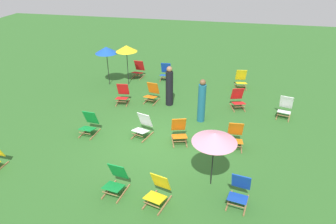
% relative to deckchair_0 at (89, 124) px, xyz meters
% --- Properties ---
extents(ground_plane, '(40.00, 40.00, 0.00)m').
position_rel_deckchair_0_xyz_m(ground_plane, '(2.56, 0.01, -0.37)').
color(ground_plane, '#2D6026').
extents(deckchair_0, '(0.53, 0.79, 0.83)m').
position_rel_deckchair_0_xyz_m(deckchair_0, '(0.00, 0.00, 0.00)').
color(deckchair_0, olive).
rests_on(deckchair_0, ground).
extents(deckchair_1, '(0.67, 0.86, 0.83)m').
position_rel_deckchair_0_xyz_m(deckchair_1, '(5.07, 3.13, 0.00)').
color(deckchair_1, olive).
rests_on(deckchair_1, ground).
extents(deckchair_2, '(0.57, 0.82, 0.83)m').
position_rel_deckchair_0_xyz_m(deckchair_2, '(5.19, 5.31, 0.00)').
color(deckchair_2, olive).
rests_on(deckchair_2, ground).
extents(deckchair_3, '(0.52, 0.79, 0.83)m').
position_rel_deckchair_0_xyz_m(deckchair_3, '(1.51, 5.53, 0.00)').
color(deckchair_3, olive).
rests_on(deckchair_3, ground).
extents(deckchair_4, '(0.60, 0.83, 0.83)m').
position_rel_deckchair_0_xyz_m(deckchair_4, '(5.17, -2.31, 0.00)').
color(deckchair_4, olive).
rests_on(deckchair_4, ground).
extents(deckchair_5, '(0.68, 0.87, 0.83)m').
position_rel_deckchair_0_xyz_m(deckchair_5, '(3.17, 0.18, 0.00)').
color(deckchair_5, olive).
rests_on(deckchair_5, ground).
extents(deckchair_7, '(0.59, 0.82, 0.83)m').
position_rel_deckchair_0_xyz_m(deckchair_7, '(1.49, 2.96, 0.00)').
color(deckchair_7, olive).
rests_on(deckchair_7, ground).
extents(deckchair_8, '(0.58, 0.82, 0.83)m').
position_rel_deckchair_0_xyz_m(deckchair_8, '(1.97, -2.57, 0.00)').
color(deckchair_8, olive).
rests_on(deckchair_8, ground).
extents(deckchair_9, '(0.52, 0.79, 0.83)m').
position_rel_deckchair_0_xyz_m(deckchair_9, '(5.02, 0.28, 0.00)').
color(deckchair_9, olive).
rests_on(deckchair_9, ground).
extents(deckchair_10, '(0.57, 0.81, 0.83)m').
position_rel_deckchair_0_xyz_m(deckchair_10, '(0.31, 2.57, 0.00)').
color(deckchair_10, olive).
rests_on(deckchair_10, ground).
extents(deckchair_11, '(0.55, 0.80, 0.83)m').
position_rel_deckchair_0_xyz_m(deckchair_11, '(0.09, 5.58, 0.00)').
color(deckchair_11, olive).
rests_on(deckchair_11, ground).
extents(deckchair_12, '(0.66, 0.86, 0.83)m').
position_rel_deckchair_0_xyz_m(deckchair_12, '(3.15, -2.73, 0.00)').
color(deckchair_12, olive).
rests_on(deckchair_12, ground).
extents(deckchair_13, '(0.67, 0.86, 0.83)m').
position_rel_deckchair_0_xyz_m(deckchair_13, '(1.88, 0.25, 0.00)').
color(deckchair_13, olive).
rests_on(deckchair_13, ground).
extents(deckchair_14, '(0.64, 0.85, 0.83)m').
position_rel_deckchair_0_xyz_m(deckchair_14, '(6.87, 2.74, 0.00)').
color(deckchair_14, olive).
rests_on(deckchair_14, ground).
extents(umbrella_0, '(1.18, 1.18, 1.67)m').
position_rel_deckchair_0_xyz_m(umbrella_0, '(4.42, -1.76, 1.16)').
color(umbrella_0, black).
rests_on(umbrella_0, ground).
extents(umbrella_1, '(1.04, 1.04, 1.85)m').
position_rel_deckchair_0_xyz_m(umbrella_1, '(-1.00, 4.31, 1.33)').
color(umbrella_1, black).
rests_on(umbrella_1, ground).
extents(umbrella_2, '(0.99, 0.99, 1.91)m').
position_rel_deckchair_0_xyz_m(umbrella_2, '(-0.11, 4.54, 1.39)').
color(umbrella_2, black).
rests_on(umbrella_2, ground).
extents(person_0, '(0.42, 0.42, 1.69)m').
position_rel_deckchair_0_xyz_m(person_0, '(2.28, 2.79, 0.44)').
color(person_0, black).
rests_on(person_0, ground).
extents(person_1, '(0.37, 0.37, 1.69)m').
position_rel_deckchair_0_xyz_m(person_1, '(3.73, 1.71, 0.44)').
color(person_1, '#195972').
rests_on(person_1, ground).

